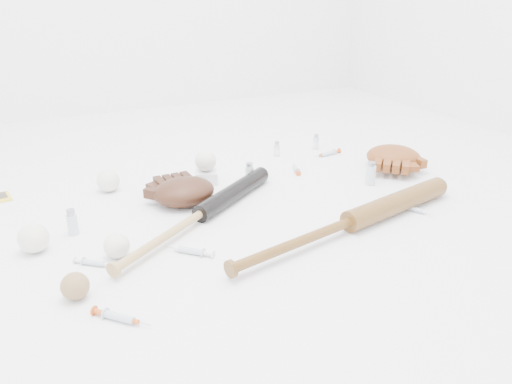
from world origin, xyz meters
name	(u,v)px	position (x,y,z in m)	size (l,w,h in m)	color
bat_dark	(201,213)	(-0.15, -0.02, 0.03)	(0.79, 0.06, 0.06)	black
bat_wood	(350,221)	(0.22, -0.27, 0.03)	(0.91, 0.07, 0.07)	brown
glove_dark	(184,191)	(-0.15, 0.13, 0.04)	(0.24, 0.24, 0.09)	#341A0E
glove_tan	(393,157)	(0.70, 0.10, 0.04)	(0.25, 0.25, 0.09)	brown
trading_card	(0,198)	(-0.70, 0.45, 0.00)	(0.07, 0.09, 0.01)	gold
pedestal	(206,177)	(-0.02, 0.28, 0.02)	(0.08, 0.08, 0.04)	white
baseball_on_pedestal	(206,161)	(-0.02, 0.28, 0.08)	(0.08, 0.08, 0.08)	white
baseball_left	(34,238)	(-0.62, 0.01, 0.04)	(0.08, 0.08, 0.08)	white
baseball_upper	(108,181)	(-0.35, 0.35, 0.04)	(0.08, 0.08, 0.08)	white
baseball_mid	(117,246)	(-0.42, -0.12, 0.03)	(0.07, 0.07, 0.07)	white
baseball_aged	(75,286)	(-0.55, -0.27, 0.03)	(0.07, 0.07, 0.07)	olive
syringe_0	(119,317)	(-0.48, -0.40, 0.01)	(0.16, 0.03, 0.02)	#ADBCC6
syringe_1	(191,251)	(-0.24, -0.19, 0.01)	(0.16, 0.03, 0.02)	#ADBCC6
syringe_2	(296,169)	(0.34, 0.24, 0.01)	(0.14, 0.02, 0.02)	#ADBCC6
syringe_3	(414,209)	(0.49, -0.25, 0.01)	(0.14, 0.02, 0.02)	#ADBCC6
syringe_4	(328,153)	(0.55, 0.33, 0.01)	(0.16, 0.03, 0.02)	#ADBCC6
syringe_5	(94,263)	(-0.49, -0.14, 0.01)	(0.13, 0.02, 0.02)	#ADBCC6
vial_0	(316,142)	(0.55, 0.43, 0.03)	(0.03, 0.03, 0.07)	silver
vial_1	(277,149)	(0.35, 0.42, 0.03)	(0.03, 0.03, 0.06)	silver
vial_2	(249,173)	(0.12, 0.20, 0.04)	(0.03, 0.03, 0.08)	silver
vial_3	(371,173)	(0.51, 0.00, 0.04)	(0.04, 0.04, 0.09)	silver
vial_4	(72,222)	(-0.51, 0.07, 0.04)	(0.03, 0.03, 0.08)	silver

